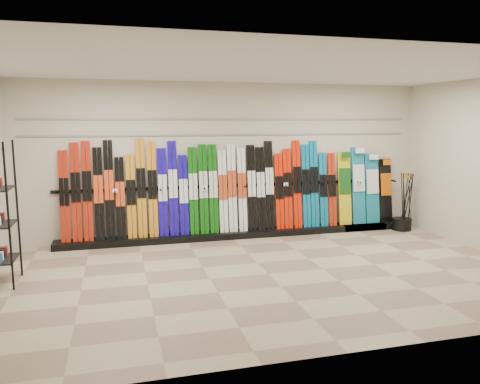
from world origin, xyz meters
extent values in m
plane|color=#86715C|center=(0.00, 0.00, 0.00)|extent=(8.00, 8.00, 0.00)
plane|color=beige|center=(0.00, 2.50, 1.50)|extent=(8.00, 0.00, 8.00)
plane|color=silver|center=(0.00, 0.00, 3.00)|extent=(8.00, 8.00, 0.00)
cube|color=black|center=(0.22, 2.28, 0.06)|extent=(8.00, 0.40, 0.12)
cube|color=#B3200D|center=(-3.06, 2.35, 0.94)|extent=(0.17, 0.25, 1.63)
cube|color=#B3200D|center=(-2.86, 2.35, 1.00)|extent=(0.17, 0.27, 1.77)
cube|color=#B3200D|center=(-2.66, 2.36, 1.01)|extent=(0.17, 0.27, 1.79)
cube|color=black|center=(-2.47, 2.35, 0.96)|extent=(0.17, 0.25, 1.68)
cube|color=black|center=(-2.28, 2.36, 1.02)|extent=(0.17, 0.27, 1.80)
cube|color=black|center=(-2.09, 2.34, 0.87)|extent=(0.17, 0.23, 1.49)
cube|color=orange|center=(-1.89, 2.34, 0.89)|extent=(0.17, 0.23, 1.53)
cube|color=orange|center=(-1.71, 2.36, 1.03)|extent=(0.17, 0.27, 1.83)
cube|color=orange|center=(-1.50, 2.36, 1.01)|extent=(0.17, 0.27, 1.77)
cube|color=#1809AC|center=(-1.32, 2.35, 0.94)|extent=(0.17, 0.25, 1.64)
cube|color=#1809AC|center=(-1.12, 2.36, 1.01)|extent=(0.17, 0.27, 1.77)
cube|color=#1809AC|center=(-0.92, 2.34, 0.87)|extent=(0.17, 0.23, 1.51)
cube|color=#0E620D|center=(-0.74, 2.35, 0.95)|extent=(0.17, 0.25, 1.65)
cube|color=#0E620D|center=(-0.54, 2.35, 0.97)|extent=(0.17, 0.26, 1.70)
cube|color=#0E620D|center=(-0.35, 2.35, 0.97)|extent=(0.17, 0.26, 1.70)
cube|color=white|center=(-0.16, 2.34, 0.91)|extent=(0.17, 0.24, 1.59)
cube|color=white|center=(0.03, 2.35, 0.97)|extent=(0.17, 0.26, 1.70)
cube|color=white|center=(0.23, 2.35, 0.93)|extent=(0.17, 0.25, 1.63)
cube|color=black|center=(0.42, 2.35, 0.96)|extent=(0.17, 0.25, 1.68)
cube|color=black|center=(0.61, 2.35, 0.94)|extent=(0.17, 0.25, 1.63)
cube|color=black|center=(0.80, 2.35, 0.99)|extent=(0.17, 0.26, 1.75)
cube|color=red|center=(1.00, 2.34, 0.87)|extent=(0.17, 0.23, 1.50)
cube|color=red|center=(1.18, 2.34, 0.92)|extent=(0.17, 0.24, 1.60)
cube|color=red|center=(1.38, 2.35, 1.00)|extent=(0.17, 0.26, 1.76)
cube|color=#086A98|center=(1.58, 2.35, 0.96)|extent=(0.17, 0.25, 1.68)
cube|color=#086A98|center=(1.76, 2.35, 0.99)|extent=(0.17, 0.26, 1.74)
cube|color=#086A98|center=(1.96, 2.34, 0.87)|extent=(0.17, 0.23, 1.51)
cube|color=#B3200D|center=(2.16, 2.34, 0.87)|extent=(0.17, 0.23, 1.50)
cube|color=gold|center=(2.45, 2.36, 0.88)|extent=(0.27, 0.23, 1.52)
cube|color=#14728C|center=(2.77, 2.36, 0.92)|extent=(0.29, 0.25, 1.60)
cube|color=#14728C|center=(3.09, 2.35, 0.85)|extent=(0.30, 0.23, 1.46)
cube|color=black|center=(3.41, 2.34, 0.79)|extent=(0.28, 0.21, 1.34)
cylinder|color=black|center=(3.60, 1.98, 0.12)|extent=(0.39, 0.39, 0.25)
cylinder|color=black|center=(3.69, 1.87, 0.61)|extent=(0.07, 0.05, 1.18)
cylinder|color=black|center=(3.59, 1.95, 0.61)|extent=(0.05, 0.09, 1.18)
cylinder|color=black|center=(3.73, 1.95, 0.61)|extent=(0.10, 0.07, 1.18)
cylinder|color=black|center=(3.63, 2.04, 0.61)|extent=(0.12, 0.05, 1.18)
cylinder|color=black|center=(3.63, 1.97, 0.61)|extent=(0.13, 0.04, 1.18)
cylinder|color=black|center=(3.64, 1.95, 0.61)|extent=(0.13, 0.11, 1.17)
cylinder|color=black|center=(3.66, 1.98, 0.61)|extent=(0.15, 0.15, 1.17)
cylinder|color=black|center=(3.62, 1.85, 0.61)|extent=(0.16, 0.11, 1.17)
cube|color=gray|center=(0.00, 2.48, 2.00)|extent=(7.60, 0.02, 0.03)
cube|color=gray|center=(0.00, 2.48, 2.30)|extent=(7.60, 0.02, 0.03)
camera|label=1|loc=(-2.14, -6.40, 2.28)|focal=35.00mm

